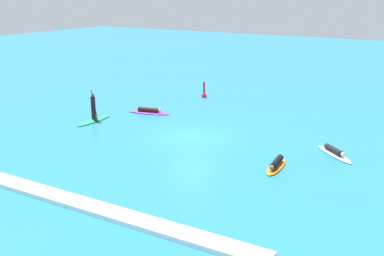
{
  "coord_description": "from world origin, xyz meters",
  "views": [
    {
      "loc": [
        13.83,
        -22.67,
        8.14
      ],
      "look_at": [
        0.0,
        0.0,
        0.5
      ],
      "focal_mm": 45.86,
      "sensor_mm": 36.0,
      "label": 1
    }
  ],
  "objects": [
    {
      "name": "surfer_on_green_board",
      "position": [
        -7.0,
        -0.42,
        0.41
      ],
      "size": [
        0.83,
        3.11,
        2.05
      ],
      "rotation": [
        0.0,
        0.0,
        4.75
      ],
      "color": "#23B266",
      "rests_on": "ground_plane"
    },
    {
      "name": "ground_plane",
      "position": [
        0.0,
        0.0,
        0.0
      ],
      "size": [
        120.0,
        120.0,
        0.0
      ],
      "primitive_type": "plane",
      "color": "teal",
      "rests_on": "ground"
    },
    {
      "name": "wave_crest",
      "position": [
        0.0,
        -10.08,
        0.09
      ],
      "size": [
        17.98,
        0.9,
        0.18
      ],
      "primitive_type": "cube",
      "color": "white",
      "rests_on": "ground_plane"
    },
    {
      "name": "marker_buoy",
      "position": [
        -4.6,
        9.31,
        0.24
      ],
      "size": [
        0.4,
        0.4,
        1.29
      ],
      "color": "red",
      "rests_on": "ground_plane"
    },
    {
      "name": "surfer_on_purple_board",
      "position": [
        -5.25,
        3.06,
        0.13
      ],
      "size": [
        3.05,
        1.41,
        0.39
      ],
      "rotation": [
        0.0,
        0.0,
        0.23
      ],
      "color": "purple",
      "rests_on": "ground_plane"
    },
    {
      "name": "surfer_on_orange_board",
      "position": [
        5.96,
        -2.2,
        0.15
      ],
      "size": [
        0.93,
        2.56,
        0.41
      ],
      "rotation": [
        0.0,
        0.0,
        4.84
      ],
      "color": "orange",
      "rests_on": "ground_plane"
    },
    {
      "name": "surfer_on_white_board",
      "position": [
        7.78,
        1.03,
        0.13
      ],
      "size": [
        2.57,
        2.42,
        0.39
      ],
      "rotation": [
        0.0,
        0.0,
        5.54
      ],
      "color": "white",
      "rests_on": "ground_plane"
    }
  ]
}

